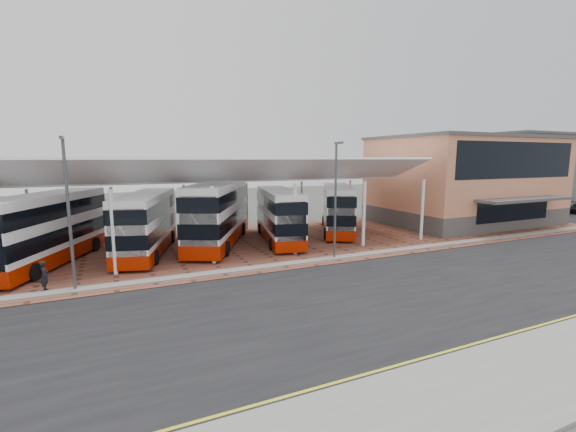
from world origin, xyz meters
name	(u,v)px	position (x,y,z in m)	size (l,w,h in m)	color
ground	(364,291)	(0.00, 0.00, 0.00)	(140.00, 140.00, 0.00)	#494B46
road	(376,296)	(0.00, -1.00, 0.01)	(120.00, 14.00, 0.02)	black
forecourt	(293,240)	(2.00, 13.00, 0.03)	(72.00, 16.00, 0.06)	brown
sidewalk	(529,375)	(0.00, -9.00, 0.07)	(120.00, 4.00, 0.14)	gray
north_kerb	(310,261)	(0.00, 6.20, 0.07)	(120.00, 0.80, 0.14)	gray
yellow_line_near	(476,349)	(0.00, -7.00, 0.03)	(120.00, 0.12, 0.01)	yellow
yellow_line_far	(469,345)	(0.00, -6.70, 0.03)	(120.00, 0.12, 0.01)	yellow
canopy	(195,174)	(-6.00, 13.94, 5.80)	(37.00, 11.63, 7.07)	white
terminal	(464,180)	(23.00, 13.92, 4.66)	(18.40, 14.40, 9.25)	#504D4B
warehouse	(525,170)	(48.00, 24.00, 5.15)	(30.50, 20.50, 10.25)	slate
lamp_west	(69,210)	(-14.00, 6.27, 4.36)	(0.16, 0.90, 8.07)	#4C4E52
lamp_east	(336,197)	(2.00, 6.27, 4.36)	(0.16, 0.90, 8.07)	#4C4E52
bus_1	(47,230)	(-15.95, 12.82, 2.37)	(6.92, 11.39, 4.66)	white
bus_2	(147,224)	(-9.75, 13.29, 2.25)	(5.47, 10.96, 4.41)	white
bus_3	(218,214)	(-4.25, 14.00, 2.55)	(7.94, 12.11, 5.00)	white
bus_4	(279,216)	(0.74, 13.25, 2.20)	(4.69, 10.73, 4.31)	white
bus_5	(337,209)	(7.34, 14.59, 2.22)	(7.13, 10.45, 4.35)	white
pedestrian	(45,276)	(-15.41, 6.83, 0.87)	(0.59, 0.39, 1.63)	black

